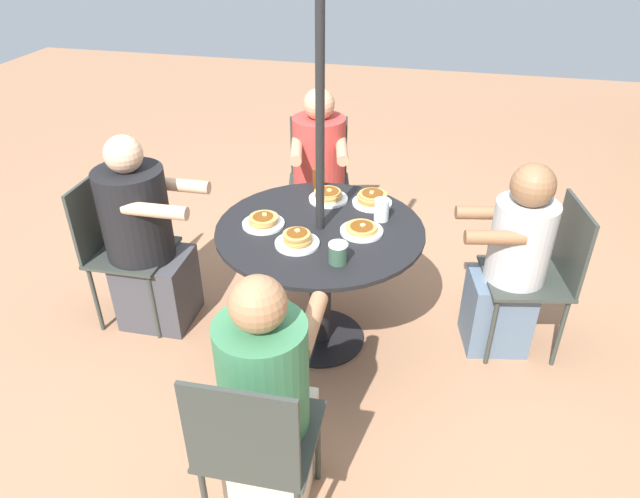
# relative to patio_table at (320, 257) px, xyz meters

# --- Properties ---
(ground_plane) EXTENTS (12.00, 12.00, 0.00)m
(ground_plane) POSITION_rel_patio_table_xyz_m (0.00, 0.00, -0.55)
(ground_plane) COLOR #9E7051
(patio_table) EXTENTS (1.05, 1.05, 0.72)m
(patio_table) POSITION_rel_patio_table_xyz_m (0.00, 0.00, 0.00)
(patio_table) COLOR black
(patio_table) RESTS_ON ground
(umbrella_pole) EXTENTS (0.04, 0.04, 2.03)m
(umbrella_pole) POSITION_rel_patio_table_xyz_m (0.00, 0.00, 0.47)
(umbrella_pole) COLOR black
(umbrella_pole) RESTS_ON ground
(patio_chair_north) EXTENTS (0.42, 0.42, 0.86)m
(patio_chair_north) POSITION_rel_patio_table_xyz_m (1.15, 0.03, -0.05)
(patio_chair_north) COLOR #333833
(patio_chair_north) RESTS_ON ground
(diner_north) EXTENTS (0.52, 0.34, 1.10)m
(diner_north) POSITION_rel_patio_table_xyz_m (0.98, 0.03, -0.04)
(diner_north) COLOR beige
(diner_north) RESTS_ON ground
(patio_chair_east) EXTENTS (0.49, 0.49, 0.86)m
(patio_chair_east) POSITION_rel_patio_table_xyz_m (-0.23, 1.13, -0.05)
(patio_chair_east) COLOR #333833
(patio_chair_east) RESTS_ON ground
(diner_east) EXTENTS (0.39, 0.49, 1.07)m
(diner_east) POSITION_rel_patio_table_xyz_m (-0.20, 0.96, -0.05)
(diner_east) COLOR slate
(diner_east) RESTS_ON ground
(patio_chair_south) EXTENTS (0.50, 0.50, 0.86)m
(patio_chair_south) POSITION_rel_patio_table_xyz_m (-1.12, -0.27, -0.05)
(patio_chair_south) COLOR #333833
(patio_chair_south) RESTS_ON ground
(diner_south) EXTENTS (0.57, 0.44, 1.13)m
(diner_south) POSITION_rel_patio_table_xyz_m (-0.95, -0.23, -0.03)
(diner_south) COLOR gray
(diner_south) RESTS_ON ground
(patio_chair_west) EXTENTS (0.42, 0.42, 0.86)m
(patio_chair_west) POSITION_rel_patio_table_xyz_m (0.03, -1.15, -0.05)
(patio_chair_west) COLOR #333833
(patio_chair_west) RESTS_ON ground
(diner_west) EXTENTS (0.38, 0.56, 1.12)m
(diner_west) POSITION_rel_patio_table_xyz_m (0.03, -0.98, -0.04)
(diner_west) COLOR #3D3D42
(diner_west) RESTS_ON ground
(pancake_plate_a) EXTENTS (0.21, 0.21, 0.08)m
(pancake_plate_a) POSITION_rel_patio_table_xyz_m (-0.31, 0.21, 0.20)
(pancake_plate_a) COLOR white
(pancake_plate_a) RESTS_ON patio_table
(pancake_plate_b) EXTENTS (0.21, 0.21, 0.08)m
(pancake_plate_b) POSITION_rel_patio_table_xyz_m (0.18, -0.07, 0.20)
(pancake_plate_b) COLOR white
(pancake_plate_b) RESTS_ON patio_table
(pancake_plate_c) EXTENTS (0.21, 0.21, 0.05)m
(pancake_plate_c) POSITION_rel_patio_table_xyz_m (0.00, 0.21, 0.19)
(pancake_plate_c) COLOR white
(pancake_plate_c) RESTS_ON patio_table
(pancake_plate_d) EXTENTS (0.21, 0.21, 0.06)m
(pancake_plate_d) POSITION_rel_patio_table_xyz_m (0.04, -0.28, 0.20)
(pancake_plate_d) COLOR white
(pancake_plate_d) RESTS_ON patio_table
(pancake_plate_e) EXTENTS (0.21, 0.21, 0.06)m
(pancake_plate_e) POSITION_rel_patio_table_xyz_m (-0.30, -0.02, 0.20)
(pancake_plate_e) COLOR white
(pancake_plate_e) RESTS_ON patio_table
(syrup_bottle) EXTENTS (0.09, 0.07, 0.17)m
(syrup_bottle) POSITION_rel_patio_table_xyz_m (-0.44, -0.11, 0.24)
(syrup_bottle) COLOR #602D0F
(syrup_bottle) RESTS_ON patio_table
(coffee_cup) EXTENTS (0.09, 0.09, 0.10)m
(coffee_cup) POSITION_rel_patio_table_xyz_m (0.29, 0.15, 0.22)
(coffee_cup) COLOR #33513D
(coffee_cup) RESTS_ON patio_table
(drinking_glass_a) EXTENTS (0.08, 0.08, 0.11)m
(drinking_glass_a) POSITION_rel_patio_table_xyz_m (-0.15, 0.28, 0.23)
(drinking_glass_a) COLOR silver
(drinking_glass_a) RESTS_ON patio_table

